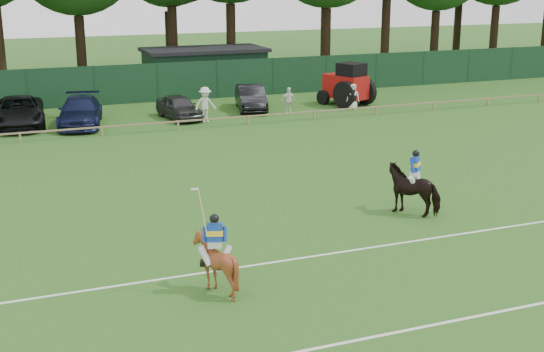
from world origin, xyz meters
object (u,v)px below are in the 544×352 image
spectator_mid (288,101)px  utility_shed (205,70)px  horse_dark (414,189)px  spectator_right (353,97)px  suv_black (19,112)px  tractor (348,85)px  sedan_navy (80,112)px  hatch_grey (179,107)px  horse_chestnut (215,263)px  estate_black (251,98)px  spectator_left (205,105)px

spectator_mid → utility_shed: utility_shed is taller
horse_dark → utility_shed: size_ratio=0.24×
horse_dark → spectator_mid: bearing=-140.6°
spectator_right → suv_black: bearing=-162.4°
suv_black → tractor: size_ratio=1.54×
sedan_navy → utility_shed: 13.25m
hatch_grey → horse_chestnut: bearing=-110.3°
estate_black → sedan_navy: bearing=-160.7°
suv_black → spectator_right: size_ratio=3.65×
horse_dark → spectator_mid: 18.68m
suv_black → spectator_mid: spectator_mid is taller
spectator_mid → tractor: size_ratio=0.43×
horse_dark → estate_black: horse_dark is taller
horse_chestnut → utility_shed: bearing=-86.2°
spectator_right → utility_shed: size_ratio=0.19×
horse_chestnut → sedan_navy: (-0.54, 23.25, 0.00)m
spectator_mid → spectator_right: 4.24m
utility_shed → sedan_navy: bearing=-137.1°
horse_dark → hatch_grey: bearing=-121.6°
utility_shed → hatch_grey: bearing=-114.8°
spectator_left → utility_shed: 10.93m
spectator_mid → horse_chestnut: bearing=-116.0°
hatch_grey → horse_dark: bearing=-88.4°
horse_dark → horse_chestnut: 9.14m
horse_chestnut → utility_shed: utility_shed is taller
spectator_left → utility_shed: size_ratio=0.23×
spectator_left → horse_chestnut: bearing=-115.1°
sedan_navy → spectator_mid: 11.91m
hatch_grey → spectator_left: spectator_left is taller
horse_chestnut → tractor: size_ratio=0.41×
spectator_right → horse_dark: bearing=-87.6°
hatch_grey → suv_black: bearing=164.6°
suv_black → sedan_navy: suv_black is taller
spectator_right → utility_shed: bearing=146.2°
sedan_navy → hatch_grey: size_ratio=1.34×
spectator_left → spectator_mid: 5.23m
horse_chestnut → tractor: bearing=-104.4°
spectator_left → spectator_right: 9.46m
horse_dark → horse_chestnut: size_ratio=1.29×
spectator_left → tractor: 10.00m
suv_black → sedan_navy: 3.30m
horse_dark → tractor: 21.27m
sedan_navy → hatch_grey: (5.50, -0.07, -0.10)m
horse_dark → spectator_left: size_ratio=1.02×
spectator_mid → spectator_right: size_ratio=1.02×
horse_chestnut → utility_shed: 33.54m
sedan_navy → estate_black: sedan_navy is taller
hatch_grey → tractor: bearing=-6.1°
horse_dark → spectator_left: bearing=-124.4°
utility_shed → tractor: utility_shed is taller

